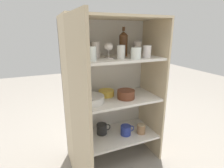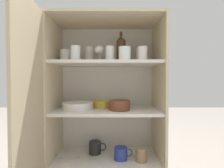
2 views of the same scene
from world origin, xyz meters
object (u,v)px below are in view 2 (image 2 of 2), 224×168
object	(u,v)px
coffee_mug_primary	(96,147)
mixing_bowl_large	(120,105)
storage_jar	(142,155)
wine_bottle	(121,49)
serving_bowl_small	(103,104)
plate_stack_white	(79,106)

from	to	relation	value
coffee_mug_primary	mixing_bowl_large	bearing A→B (deg)	-29.00
coffee_mug_primary	storage_jar	distance (m)	0.37
wine_bottle	serving_bowl_small	distance (m)	0.46
mixing_bowl_large	wine_bottle	bearing A→B (deg)	81.70
plate_stack_white	storage_jar	size ratio (longest dim) A/B	2.51
wine_bottle	mixing_bowl_large	world-z (taller)	wine_bottle
plate_stack_white	coffee_mug_primary	size ratio (longest dim) A/B	1.68
mixing_bowl_large	serving_bowl_small	bearing A→B (deg)	137.35
wine_bottle	coffee_mug_primary	size ratio (longest dim) A/B	1.76
wine_bottle	plate_stack_white	bearing A→B (deg)	-168.73
storage_jar	coffee_mug_primary	bearing A→B (deg)	158.58
wine_bottle	plate_stack_white	xyz separation A→B (m)	(-0.33, -0.06, -0.43)
storage_jar	wine_bottle	bearing A→B (deg)	138.07
plate_stack_white	coffee_mug_primary	distance (m)	0.37
serving_bowl_small	coffee_mug_primary	size ratio (longest dim) A/B	1.03
plate_stack_white	mixing_bowl_large	bearing A→B (deg)	-5.73
mixing_bowl_large	coffee_mug_primary	xyz separation A→B (m)	(-0.19, 0.11, -0.36)
serving_bowl_small	storage_jar	xyz separation A→B (m)	(0.29, -0.15, -0.35)
mixing_bowl_large	serving_bowl_small	xyz separation A→B (m)	(-0.14, 0.12, -0.01)
plate_stack_white	serving_bowl_small	size ratio (longest dim) A/B	1.64
wine_bottle	coffee_mug_primary	xyz separation A→B (m)	(-0.20, 0.01, -0.78)
serving_bowl_small	storage_jar	size ratio (longest dim) A/B	1.53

